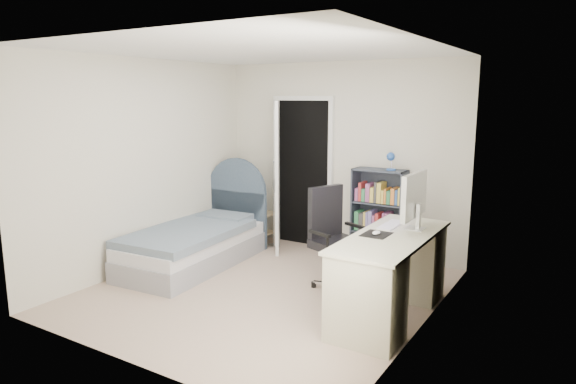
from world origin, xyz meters
The scene contains 8 objects.
room_shell centered at (0.00, 0.00, 1.25)m, with size 3.50×3.70×2.60m.
door centered at (-0.68, 1.55, 1.03)m, with size 0.92×0.73×2.06m.
bed centered at (-1.22, 0.34, 0.28)m, with size 1.07×2.06×1.23m.
nightstand centered at (-1.08, 1.48, 0.35)m, with size 0.36×0.36×0.54m.
floor_lamp centered at (-0.81, 1.44, 0.51)m, with size 0.18×0.18×1.24m.
bookcase centered at (0.65, 1.59, 0.54)m, with size 0.66×0.28×1.39m.
desk centered at (1.37, 0.10, 0.44)m, with size 0.65×1.64×1.34m.
office_chair centered at (0.58, 0.48, 0.61)m, with size 0.63×0.64×1.11m.
Camera 1 is at (2.95, -4.30, 2.06)m, focal length 32.00 mm.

